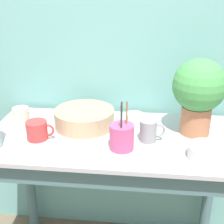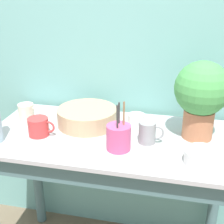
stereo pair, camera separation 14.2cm
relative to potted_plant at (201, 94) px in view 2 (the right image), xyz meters
name	(u,v)px [view 2 (the right image)]	position (x,y,z in m)	size (l,w,h in m)	color
wall_back	(126,42)	(-0.39, 0.28, 0.16)	(6.00, 0.05, 2.40)	#70ADA8
counter_table	(111,171)	(-0.39, -0.09, -0.40)	(1.18, 0.59, 0.83)	slate
potted_plant	(201,94)	(0.00, 0.00, 0.00)	(0.24, 0.24, 0.36)	#B7704C
bowl_wash_large	(87,117)	(-0.54, 0.02, -0.17)	(0.30, 0.30, 0.09)	tan
mug_grey	(148,132)	(-0.22, -0.10, -0.16)	(0.11, 0.08, 0.10)	gray
mug_white	(137,122)	(-0.29, 0.02, -0.17)	(0.11, 0.08, 0.08)	white
mug_red	(39,127)	(-0.72, -0.14, -0.17)	(0.13, 0.10, 0.09)	#C63838
mug_cream	(27,114)	(-0.84, -0.03, -0.16)	(0.12, 0.08, 0.10)	beige
bowl_small_enamel_white	(203,157)	(0.01, -0.23, -0.18)	(0.14, 0.14, 0.06)	silver
utensil_cup	(119,137)	(-0.33, -0.19, -0.15)	(0.11, 0.11, 0.22)	#CC4C7F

